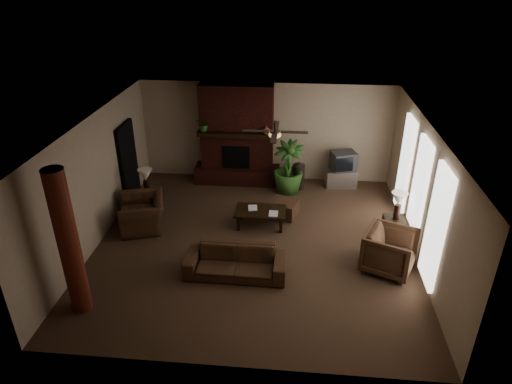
# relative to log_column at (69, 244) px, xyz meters

# --- Properties ---
(room_shell) EXTENTS (7.00, 7.00, 7.00)m
(room_shell) POSITION_rel_log_column_xyz_m (2.95, 2.40, 0.00)
(room_shell) COLOR #513928
(room_shell) RESTS_ON ground
(fireplace) EXTENTS (2.40, 0.70, 2.80)m
(fireplace) POSITION_rel_log_column_xyz_m (2.15, 5.62, -0.24)
(fireplace) COLOR #441912
(fireplace) RESTS_ON ground
(windows) EXTENTS (0.08, 3.65, 2.35)m
(windows) POSITION_rel_log_column_xyz_m (6.40, 2.60, -0.05)
(windows) COLOR white
(windows) RESTS_ON ground
(log_column) EXTENTS (0.36, 0.36, 2.80)m
(log_column) POSITION_rel_log_column_xyz_m (0.00, 0.00, 0.00)
(log_column) COLOR maroon
(log_column) RESTS_ON ground
(doorway) EXTENTS (0.10, 1.00, 2.10)m
(doorway) POSITION_rel_log_column_xyz_m (-0.49, 4.20, -0.35)
(doorway) COLOR black
(doorway) RESTS_ON ground
(ceiling_fan) EXTENTS (1.35, 1.35, 0.37)m
(ceiling_fan) POSITION_rel_log_column_xyz_m (3.35, 2.70, 1.13)
(ceiling_fan) COLOR black
(ceiling_fan) RESTS_ON ceiling
(sofa) EXTENTS (2.04, 0.62, 0.79)m
(sofa) POSITION_rel_log_column_xyz_m (2.68, 1.26, -1.00)
(sofa) COLOR #4A301F
(sofa) RESTS_ON ground
(armchair_left) EXTENTS (1.08, 1.34, 1.02)m
(armchair_left) POSITION_rel_log_column_xyz_m (0.23, 2.86, -0.89)
(armchair_left) COLOR #4A301F
(armchair_left) RESTS_ON ground
(armchair_right) EXTENTS (1.20, 1.23, 0.98)m
(armchair_right) POSITION_rel_log_column_xyz_m (5.79, 1.71, -0.91)
(armchair_right) COLOR #4A301F
(armchair_right) RESTS_ON ground
(coffee_table) EXTENTS (1.20, 0.70, 0.43)m
(coffee_table) POSITION_rel_log_column_xyz_m (3.02, 3.16, -1.03)
(coffee_table) COLOR black
(coffee_table) RESTS_ON ground
(ottoman) EXTENTS (0.76, 0.76, 0.40)m
(ottoman) POSITION_rel_log_column_xyz_m (3.58, 3.71, -1.20)
(ottoman) COLOR #4A301F
(ottoman) RESTS_ON ground
(tv_stand) EXTENTS (0.90, 0.60, 0.50)m
(tv_stand) POSITION_rel_log_column_xyz_m (5.10, 5.55, -1.15)
(tv_stand) COLOR silver
(tv_stand) RESTS_ON ground
(tv) EXTENTS (0.77, 0.69, 0.52)m
(tv) POSITION_rel_log_column_xyz_m (5.12, 5.54, -0.64)
(tv) COLOR #3C3D3F
(tv) RESTS_ON tv_stand
(floor_vase) EXTENTS (0.34, 0.34, 0.77)m
(floor_vase) POSITION_rel_log_column_xyz_m (3.90, 5.29, -0.97)
(floor_vase) COLOR black
(floor_vase) RESTS_ON ground
(floor_plant) EXTENTS (1.00, 1.55, 0.82)m
(floor_plant) POSITION_rel_log_column_xyz_m (3.61, 5.03, -0.99)
(floor_plant) COLOR #335C24
(floor_plant) RESTS_ON ground
(side_table_left) EXTENTS (0.53, 0.53, 0.55)m
(side_table_left) POSITION_rel_log_column_xyz_m (0.18, 3.51, -1.12)
(side_table_left) COLOR black
(side_table_left) RESTS_ON ground
(lamp_left) EXTENTS (0.40, 0.40, 0.65)m
(lamp_left) POSITION_rel_log_column_xyz_m (0.17, 3.55, -0.40)
(lamp_left) COLOR black
(lamp_left) RESTS_ON side_table_left
(side_table_right) EXTENTS (0.51, 0.51, 0.55)m
(side_table_right) POSITION_rel_log_column_xyz_m (6.10, 2.86, -1.12)
(side_table_right) COLOR black
(side_table_right) RESTS_ON ground
(lamp_right) EXTENTS (0.42, 0.42, 0.65)m
(lamp_right) POSITION_rel_log_column_xyz_m (6.10, 2.85, -0.40)
(lamp_right) COLOR black
(lamp_right) RESTS_ON side_table_right
(mantel_plant) EXTENTS (0.48, 0.51, 0.33)m
(mantel_plant) POSITION_rel_log_column_xyz_m (1.29, 5.39, 0.32)
(mantel_plant) COLOR #335C24
(mantel_plant) RESTS_ON fireplace
(mantel_vase) EXTENTS (0.23, 0.24, 0.22)m
(mantel_vase) POSITION_rel_log_column_xyz_m (2.99, 5.33, 0.27)
(mantel_vase) COLOR brown
(mantel_vase) RESTS_ON fireplace
(book_a) EXTENTS (0.22, 0.05, 0.29)m
(book_a) POSITION_rel_log_column_xyz_m (2.72, 3.21, -0.83)
(book_a) COLOR #999999
(book_a) RESTS_ON coffee_table
(book_b) EXTENTS (0.21, 0.02, 0.29)m
(book_b) POSITION_rel_log_column_xyz_m (3.23, 3.00, -0.82)
(book_b) COLOR #999999
(book_b) RESTS_ON coffee_table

